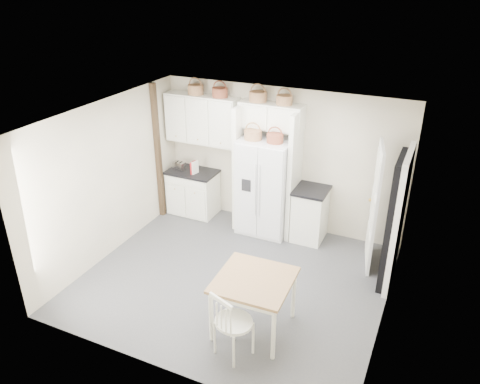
% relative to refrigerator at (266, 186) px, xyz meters
% --- Properties ---
extents(floor, '(4.50, 4.50, 0.00)m').
position_rel_refrigerator_xyz_m(floor, '(0.15, -1.65, -0.88)').
color(floor, '#404044').
rests_on(floor, ground).
extents(ceiling, '(4.50, 4.50, 0.00)m').
position_rel_refrigerator_xyz_m(ceiling, '(0.15, -1.65, 1.72)').
color(ceiling, white).
rests_on(ceiling, wall_back).
extents(wall_back, '(4.50, 0.00, 4.50)m').
position_rel_refrigerator_xyz_m(wall_back, '(0.15, 0.35, 0.42)').
color(wall_back, '#B6AD98').
rests_on(wall_back, floor).
extents(wall_left, '(0.00, 4.00, 4.00)m').
position_rel_refrigerator_xyz_m(wall_left, '(-2.10, -1.65, 0.42)').
color(wall_left, '#B6AD98').
rests_on(wall_left, floor).
extents(wall_right, '(0.00, 4.00, 4.00)m').
position_rel_refrigerator_xyz_m(wall_right, '(2.40, -1.65, 0.42)').
color(wall_right, '#B6AD98').
rests_on(wall_right, floor).
extents(refrigerator, '(0.91, 0.73, 1.76)m').
position_rel_refrigerator_xyz_m(refrigerator, '(0.00, 0.00, 0.00)').
color(refrigerator, white).
rests_on(refrigerator, floor).
extents(base_cab_left, '(0.91, 0.58, 0.84)m').
position_rel_refrigerator_xyz_m(base_cab_left, '(-1.54, 0.05, -0.46)').
color(base_cab_left, white).
rests_on(base_cab_left, floor).
extents(base_cab_right, '(0.53, 0.63, 0.93)m').
position_rel_refrigerator_xyz_m(base_cab_right, '(0.84, 0.05, -0.42)').
color(base_cab_right, white).
rests_on(base_cab_right, floor).
extents(dining_table, '(0.99, 0.99, 0.80)m').
position_rel_refrigerator_xyz_m(dining_table, '(0.85, -2.53, -0.48)').
color(dining_table, olive).
rests_on(dining_table, floor).
extents(windsor_chair, '(0.62, 0.59, 1.01)m').
position_rel_refrigerator_xyz_m(windsor_chair, '(0.81, -3.06, -0.38)').
color(windsor_chair, white).
rests_on(windsor_chair, floor).
extents(counter_left, '(0.95, 0.61, 0.04)m').
position_rel_refrigerator_xyz_m(counter_left, '(-1.54, 0.05, -0.02)').
color(counter_left, black).
rests_on(counter_left, base_cab_left).
extents(counter_right, '(0.57, 0.68, 0.04)m').
position_rel_refrigerator_xyz_m(counter_right, '(0.84, 0.05, 0.07)').
color(counter_right, black).
rests_on(counter_right, base_cab_right).
extents(toaster, '(0.26, 0.18, 0.17)m').
position_rel_refrigerator_xyz_m(toaster, '(-1.79, -0.01, 0.08)').
color(toaster, silver).
rests_on(toaster, counter_left).
extents(cookbook_red, '(0.05, 0.16, 0.24)m').
position_rel_refrigerator_xyz_m(cookbook_red, '(-1.46, -0.03, 0.12)').
color(cookbook_red, '#AB1419').
rests_on(cookbook_red, counter_left).
extents(cookbook_cream, '(0.07, 0.17, 0.24)m').
position_rel_refrigerator_xyz_m(cookbook_cream, '(-1.43, -0.03, 0.12)').
color(cookbook_cream, white).
rests_on(cookbook_cream, counter_left).
extents(basket_upper_b, '(0.29, 0.29, 0.17)m').
position_rel_refrigerator_xyz_m(basket_upper_b, '(-1.47, 0.18, 1.55)').
color(basket_upper_b, brown).
rests_on(basket_upper_b, upper_cabinet).
extents(basket_upper_c, '(0.28, 0.28, 0.16)m').
position_rel_refrigerator_xyz_m(basket_upper_c, '(-0.98, 0.18, 1.55)').
color(basket_upper_c, brown).
rests_on(basket_upper_c, upper_cabinet).
extents(basket_bridge_a, '(0.30, 0.30, 0.17)m').
position_rel_refrigerator_xyz_m(basket_bridge_a, '(-0.25, 0.18, 1.55)').
color(basket_bridge_a, brown).
rests_on(basket_bridge_a, bridge_cabinet).
extents(basket_bridge_b, '(0.28, 0.28, 0.16)m').
position_rel_refrigerator_xyz_m(basket_bridge_b, '(0.22, 0.18, 1.55)').
color(basket_bridge_b, brown).
rests_on(basket_bridge_b, bridge_cabinet).
extents(basket_fridge_a, '(0.31, 0.31, 0.16)m').
position_rel_refrigerator_xyz_m(basket_fridge_a, '(-0.22, -0.10, 0.96)').
color(basket_fridge_a, brown).
rests_on(basket_fridge_a, refrigerator).
extents(basket_fridge_b, '(0.28, 0.28, 0.15)m').
position_rel_refrigerator_xyz_m(basket_fridge_b, '(0.18, -0.10, 0.96)').
color(basket_fridge_b, brown).
rests_on(basket_fridge_b, refrigerator).
extents(upper_cabinet, '(1.40, 0.34, 0.90)m').
position_rel_refrigerator_xyz_m(upper_cabinet, '(-1.35, 0.18, 1.02)').
color(upper_cabinet, white).
rests_on(upper_cabinet, wall_back).
extents(bridge_cabinet, '(1.12, 0.34, 0.45)m').
position_rel_refrigerator_xyz_m(bridge_cabinet, '(0.00, 0.18, 1.24)').
color(bridge_cabinet, white).
rests_on(bridge_cabinet, wall_back).
extents(fridge_panel_left, '(0.08, 0.60, 2.30)m').
position_rel_refrigerator_xyz_m(fridge_panel_left, '(-0.51, 0.05, 0.27)').
color(fridge_panel_left, white).
rests_on(fridge_panel_left, floor).
extents(fridge_panel_right, '(0.08, 0.60, 2.30)m').
position_rel_refrigerator_xyz_m(fridge_panel_right, '(0.51, 0.05, 0.27)').
color(fridge_panel_right, white).
rests_on(fridge_panel_right, floor).
extents(trim_post, '(0.09, 0.09, 2.60)m').
position_rel_refrigerator_xyz_m(trim_post, '(-2.05, -0.30, 0.42)').
color(trim_post, '#3F2D1B').
rests_on(trim_post, floor).
extents(doorway_void, '(0.18, 0.85, 2.05)m').
position_rel_refrigerator_xyz_m(doorway_void, '(2.31, -0.65, 0.14)').
color(doorway_void, black).
rests_on(doorway_void, floor).
extents(door_slab, '(0.21, 0.79, 2.05)m').
position_rel_refrigerator_xyz_m(door_slab, '(1.95, -0.32, 0.14)').
color(door_slab, white).
rests_on(door_slab, floor).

